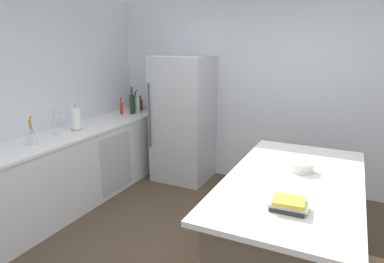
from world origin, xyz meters
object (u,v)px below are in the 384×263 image
Objects in this scene: soda_bottle at (138,104)px; hot_sauce_bottle at (121,108)px; refrigerator at (183,119)px; syrup_bottle at (141,105)px; mixing_bowl at (301,166)px; sink_faucet at (55,122)px; kitchen_island at (290,229)px; flower_vase at (32,137)px; wine_bottle at (132,104)px; paper_towel_roll at (76,119)px; whiskey_bottle at (136,103)px; cookbook_stack at (288,204)px.

hot_sauce_bottle is at bearing -128.75° from soda_bottle.
refrigerator is 7.74× the size of syrup_bottle.
mixing_bowl is at bearing -22.50° from hot_sauce_bottle.
mixing_bowl is (2.73, 0.12, -0.14)m from sink_faucet.
refrigerator is (-1.81, 1.58, 0.44)m from kitchen_island.
mixing_bowl is (2.65, 0.51, -0.06)m from flower_vase.
wine_bottle is at bearing 89.30° from flower_vase.
mixing_bowl is (1.83, -1.38, 0.05)m from refrigerator.
refrigerator is 8.31× the size of mixing_bowl.
soda_bottle is 2.92m from mixing_bowl.
paper_towel_roll is at bearing -93.26° from wine_bottle.
soda_bottle is 0.86× the size of wine_bottle.
refrigerator is at bearing 2.91° from soda_bottle.
whiskey_bottle is at bearing 89.94° from paper_towel_roll.
refrigerator is 6.94× the size of cookbook_stack.
soda_bottle reaches higher than syrup_bottle.
syrup_bottle is 3.53m from cookbook_stack.
syrup_bottle is 0.66× the size of soda_bottle.
whiskey_bottle reaches higher than kitchen_island.
refrigerator is 0.87m from whiskey_bottle.
whiskey_bottle is 3.49m from cookbook_stack.
flower_vase is (-2.63, -0.30, 0.55)m from kitchen_island.
wine_bottle is at bearing -110.80° from soda_bottle.
sink_faucet is at bearing 167.23° from cookbook_stack.
refrigerator is at bearing -3.90° from whiskey_bottle.
refrigerator is 5.93× the size of whiskey_bottle.
cookbook_stack is at bearing -38.41° from soda_bottle.
syrup_bottle is at bearing 150.25° from mixing_bowl.
mixing_bowl is (2.75, -1.14, -0.08)m from hot_sauce_bottle.
whiskey_bottle is (-0.86, 0.06, 0.15)m from refrigerator.
syrup_bottle is 3.08m from mixing_bowl.
whiskey_bottle is 0.20m from wine_bottle.
refrigerator is 1.49m from paper_towel_roll.
sink_faucet reaches higher than hot_sauce_bottle.
wine_bottle is at bearing -81.53° from syrup_bottle.
cookbook_stack is (2.63, -2.08, -0.11)m from soda_bottle.
cookbook_stack is 1.20× the size of mixing_bowl.
paper_towel_roll is at bearing -125.28° from refrigerator.
sink_faucet is 1.26m from hot_sauce_bottle.
kitchen_island is 2.78m from sink_faucet.
refrigerator is 5.98× the size of sink_faucet.
wine_bottle is 1.57× the size of cookbook_stack.
paper_towel_roll is 1.36m from syrup_bottle.
flower_vase reaches higher than syrup_bottle.
flower_vase reaches higher than kitchen_island.
flower_vase is (-0.82, -1.89, 0.12)m from refrigerator.
paper_towel_roll is (-0.04, 0.67, 0.05)m from flower_vase.
kitchen_island is 3.06m from soda_bottle.
hot_sauce_bottle is (-0.02, 1.26, -0.06)m from sink_faucet.
cookbook_stack is (2.70, -2.27, -0.07)m from syrup_bottle.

